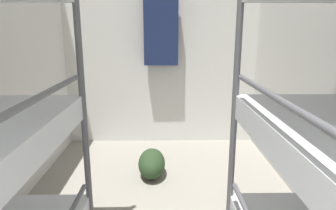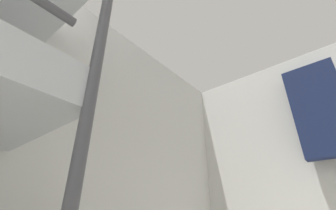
% 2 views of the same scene
% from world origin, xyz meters
% --- Properties ---
extents(wall_back, '(2.70, 0.06, 2.25)m').
position_xyz_m(wall_back, '(0.00, 4.42, 1.13)').
color(wall_back, silver).
rests_on(wall_back, ground_plane).
extents(duffel_bag, '(0.29, 0.49, 0.29)m').
position_xyz_m(duffel_bag, '(-0.10, 3.32, 0.14)').
color(duffel_bag, '#23381E').
rests_on(duffel_bag, ground_plane).
extents(hanging_coat, '(0.44, 0.12, 0.90)m').
position_xyz_m(hanging_coat, '(0.00, 4.27, 1.55)').
color(hanging_coat, '#192347').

